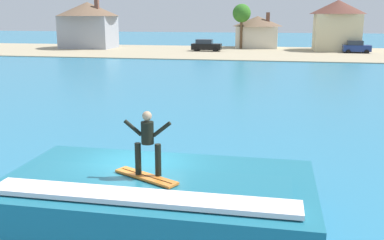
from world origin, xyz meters
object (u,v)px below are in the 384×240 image
object	(u,v)px
tree_tall_bare	(85,23)
tree_short_bushy	(242,14)
car_far_shore	(356,47)
house_gabled_white	(337,23)
surfer	(148,140)
house_small_cottage	(257,30)
wave_crest	(157,199)
surfboard	(146,177)
house_with_chimney	(88,22)
car_near_shore	(206,45)

from	to	relation	value
tree_tall_bare	tree_short_bushy	world-z (taller)	tree_short_bushy
car_far_shore	house_gabled_white	bearing A→B (deg)	121.55
surfer	house_gabled_white	xyz separation A→B (m)	(11.69, 60.50, 1.83)
car_far_shore	house_small_cottage	xyz separation A→B (m)	(-14.50, 7.96, 2.00)
wave_crest	surfer	size ratio (longest dim) A/B	4.89
surfboard	car_far_shore	xyz separation A→B (m)	(14.14, 56.65, -0.45)
wave_crest	surfboard	size ratio (longest dim) A/B	4.37
surfer	house_with_chimney	world-z (taller)	house_with_chimney
surfboard	tree_tall_bare	world-z (taller)	tree_tall_bare
tree_tall_bare	tree_short_bushy	distance (m)	26.29
house_gabled_white	car_far_shore	bearing A→B (deg)	-58.45
car_far_shore	tree_short_bushy	xyz separation A→B (m)	(-16.91, 4.71, 4.64)
car_near_shore	wave_crest	bearing A→B (deg)	-82.05
house_with_chimney	tree_short_bushy	size ratio (longest dim) A/B	1.42
surfer	car_far_shore	xyz separation A→B (m)	(14.10, 56.58, -1.41)
car_far_shore	house_with_chimney	world-z (taller)	house_with_chimney
surfboard	tree_short_bushy	distance (m)	61.56
car_near_shore	house_small_cottage	bearing A→B (deg)	51.56
surfboard	car_near_shore	bearing A→B (deg)	97.71
wave_crest	house_small_cottage	xyz separation A→B (m)	(-0.55, 64.25, 2.30)
house_small_cottage	tree_tall_bare	distance (m)	28.96
wave_crest	house_with_chimney	world-z (taller)	house_with_chimney
wave_crest	surfer	distance (m)	1.75
tree_short_bushy	surfer	bearing A→B (deg)	-87.37
house_small_cottage	tree_tall_bare	size ratio (longest dim) A/B	1.40
car_near_shore	house_with_chimney	xyz separation A→B (m)	(-19.97, 2.69, 3.43)
wave_crest	car_near_shore	world-z (taller)	car_near_shore
car_far_shore	car_near_shore	bearing A→B (deg)	-177.19
surfer	tree_tall_bare	world-z (taller)	tree_tall_bare
surfboard	house_with_chimney	distance (m)	64.51
house_gabled_white	wave_crest	bearing A→B (deg)	-100.85
house_small_cottage	tree_short_bushy	xyz separation A→B (m)	(-2.41, -3.26, 2.64)
surfboard	car_near_shore	distance (m)	56.09
house_with_chimney	house_gabled_white	size ratio (longest dim) A/B	1.21
house_gabled_white	surfboard	bearing A→B (deg)	-100.96
car_far_shore	tree_tall_bare	size ratio (longest dim) A/B	0.65
surfboard	wave_crest	bearing A→B (deg)	62.69
tree_short_bushy	house_with_chimney	bearing A→B (deg)	-172.91
car_far_shore	surfer	bearing A→B (deg)	-103.99
car_far_shore	tree_short_bushy	size ratio (longest dim) A/B	0.53
wave_crest	car_far_shore	world-z (taller)	car_far_shore
car_far_shore	house_with_chimney	size ratio (longest dim) A/B	0.38
house_small_cottage	surfer	bearing A→B (deg)	-89.64
tree_tall_bare	tree_short_bushy	bearing A→B (deg)	1.66
surfer	house_small_cottage	bearing A→B (deg)	90.36
house_gabled_white	tree_short_bushy	xyz separation A→B (m)	(-14.50, 0.79, 1.39)
surfboard	house_with_chimney	size ratio (longest dim) A/B	0.18
car_near_shore	tree_short_bushy	bearing A→B (deg)	50.51
wave_crest	house_small_cottage	bearing A→B (deg)	90.49
surfboard	tree_tall_bare	bearing A→B (deg)	115.59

